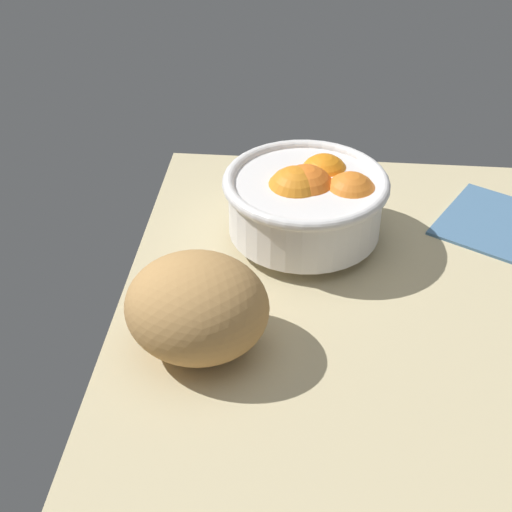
{
  "coord_description": "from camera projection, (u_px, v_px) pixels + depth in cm",
  "views": [
    {
      "loc": [
        74.42,
        -6.02,
        60.56
      ],
      "look_at": [
        -0.72,
        -12.81,
        5.0
      ],
      "focal_mm": 53.33,
      "sensor_mm": 36.0,
      "label": 1
    }
  ],
  "objects": [
    {
      "name": "napkin_folded",
      "position": [
        490.0,
        220.0,
        1.08
      ],
      "size": [
        20.09,
        18.81,
        0.85
      ],
      "primitive_type": "cube",
      "rotation": [
        0.0,
        0.0,
        -0.51
      ],
      "color": "teal",
      "rests_on": "ground"
    },
    {
      "name": "fruit_bowl",
      "position": [
        308.0,
        199.0,
        1.02
      ],
      "size": [
        22.17,
        22.17,
        11.35
      ],
      "color": "white",
      "rests_on": "ground"
    },
    {
      "name": "bread_loaf",
      "position": [
        197.0,
        307.0,
        0.85
      ],
      "size": [
        16.31,
        17.55,
        11.69
      ],
      "primitive_type": "ellipsoid",
      "rotation": [
        0.0,
        0.0,
        1.48
      ],
      "color": "tan",
      "rests_on": "ground"
    },
    {
      "name": "ground_plane",
      "position": [
        356.0,
        306.0,
        0.96
      ],
      "size": [
        69.69,
        59.1,
        3.0
      ],
      "primitive_type": "cube",
      "color": "#C8B78A"
    }
  ]
}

